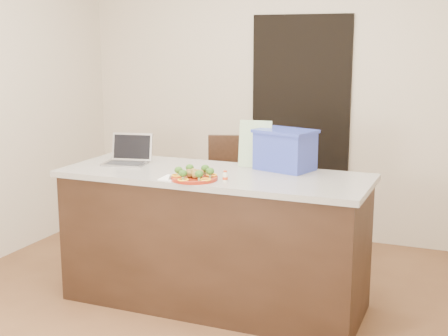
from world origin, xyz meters
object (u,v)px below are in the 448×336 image
at_px(laptop, 129,156).
at_px(blue_box, 285,150).
at_px(island, 214,239).
at_px(plate, 194,178).
at_px(yogurt_bottle, 225,177).
at_px(chair, 230,189).
at_px(napkin, 174,178).

height_order(laptop, blue_box, blue_box).
relative_size(island, plate, 6.96).
relative_size(island, yogurt_bottle, 29.38).
distance_m(island, blue_box, 0.77).
distance_m(yogurt_bottle, chair, 1.28).
distance_m(laptop, chair, 1.05).
xyz_separation_m(plate, yogurt_bottle, (0.20, 0.02, 0.02)).
bearing_deg(island, yogurt_bottle, -51.91).
bearing_deg(yogurt_bottle, island, 128.09).
bearing_deg(island, laptop, 175.64).
xyz_separation_m(plate, napkin, (-0.13, -0.02, -0.01)).
distance_m(napkin, chair, 1.25).
relative_size(napkin, chair, 0.16).
distance_m(plate, chair, 1.25).
relative_size(island, napkin, 13.01).
bearing_deg(island, chair, 105.33).
xyz_separation_m(island, plate, (-0.03, -0.25, 0.47)).
bearing_deg(island, blue_box, 33.22).
distance_m(plate, laptop, 0.72).
height_order(napkin, chair, chair).
height_order(island, plate, plate).
height_order(napkin, blue_box, blue_box).
bearing_deg(chair, napkin, -103.70).
height_order(laptop, chair, laptop).
relative_size(blue_box, chair, 0.44).
relative_size(island, blue_box, 4.70).
relative_size(laptop, blue_box, 0.75).
relative_size(napkin, laptop, 0.48).
bearing_deg(laptop, plate, -35.54).
xyz_separation_m(yogurt_bottle, laptop, (-0.85, 0.27, 0.03)).
distance_m(blue_box, chair, 1.05).
bearing_deg(napkin, laptop, 148.83).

